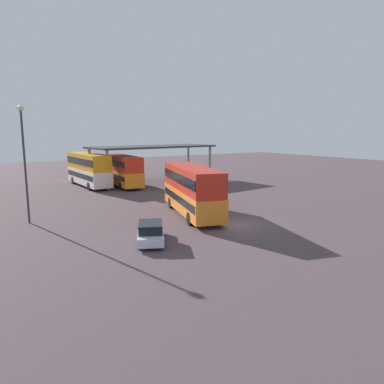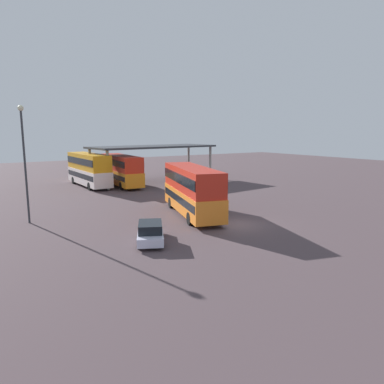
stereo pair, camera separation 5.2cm
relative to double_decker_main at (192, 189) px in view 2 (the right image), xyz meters
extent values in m
plane|color=#4C3D41|center=(1.16, -4.58, -2.28)|extent=(140.00, 140.00, 0.00)
cube|color=orange|center=(0.00, -0.01, -1.02)|extent=(5.34, 10.69, 1.82)
cube|color=red|center=(0.00, -0.01, 0.88)|extent=(5.21, 10.47, 1.97)
cube|color=black|center=(0.00, -0.01, -0.80)|extent=(5.26, 10.30, 0.62)
cube|color=black|center=(0.00, -0.01, 0.98)|extent=(5.26, 10.30, 0.79)
cube|color=black|center=(1.45, 4.93, -0.74)|extent=(2.08, 0.70, 1.09)
cube|color=orange|center=(1.45, 4.93, 0.13)|extent=(1.71, 0.57, 0.36)
cylinder|color=black|center=(-0.18, 3.40, -1.78)|extent=(0.55, 1.04, 1.00)
cylinder|color=black|center=(1.99, 2.77, -1.78)|extent=(0.55, 1.04, 1.00)
cylinder|color=black|center=(-2.00, -2.79, -1.78)|extent=(0.55, 1.04, 1.00)
cylinder|color=black|center=(0.18, -3.43, -1.78)|extent=(0.55, 1.04, 1.00)
cube|color=silver|center=(-6.45, -4.98, -1.78)|extent=(3.26, 4.38, 0.55)
cube|color=black|center=(-6.54, -5.16, -1.22)|extent=(2.33, 2.67, 0.58)
cylinder|color=black|center=(-6.55, -3.52, -1.98)|extent=(0.44, 0.63, 0.60)
cylinder|color=black|center=(-5.24, -4.17, -1.98)|extent=(0.44, 0.63, 0.60)
cylinder|color=black|center=(-7.66, -5.79, -1.98)|extent=(0.44, 0.63, 0.60)
cylinder|color=black|center=(-6.35, -6.44, -1.98)|extent=(0.44, 0.63, 0.60)
cube|color=white|center=(-2.55, 20.95, -0.99)|extent=(2.75, 10.67, 1.88)
cube|color=orange|center=(-2.55, 20.95, 0.98)|extent=(2.67, 10.45, 2.04)
cube|color=black|center=(-2.55, 20.95, -0.76)|extent=(2.77, 10.24, 0.64)
cube|color=black|center=(-2.55, 20.95, 1.08)|extent=(2.77, 10.24, 0.82)
cube|color=black|center=(-2.71, 26.20, -0.70)|extent=(2.06, 0.16, 1.13)
cube|color=orange|center=(-2.71, 26.20, 0.20)|extent=(1.70, 0.13, 0.36)
cylinder|color=black|center=(-3.74, 24.20, -1.78)|extent=(0.31, 1.01, 1.00)
cylinder|color=black|center=(-1.55, 24.27, -1.78)|extent=(0.31, 1.01, 1.00)
cylinder|color=black|center=(-3.54, 17.63, -1.78)|extent=(0.31, 1.01, 1.00)
cylinder|color=black|center=(-1.35, 17.70, -1.78)|extent=(0.31, 1.01, 1.00)
cube|color=orange|center=(1.18, 18.97, -1.04)|extent=(3.13, 10.49, 1.76)
cube|color=red|center=(1.18, 18.97, 0.79)|extent=(3.04, 10.28, 1.91)
cube|color=black|center=(1.18, 18.97, -0.83)|extent=(3.14, 10.08, 0.60)
cube|color=black|center=(1.18, 18.97, 0.89)|extent=(3.14, 10.08, 0.76)
cube|color=black|center=(1.50, 24.09, -0.78)|extent=(2.11, 0.23, 1.06)
cube|color=orange|center=(1.50, 24.09, 0.07)|extent=(1.74, 0.19, 0.36)
cylinder|color=black|center=(0.26, 22.25, -1.78)|extent=(0.34, 1.02, 1.00)
cylinder|color=black|center=(2.50, 22.11, -1.78)|extent=(0.34, 1.02, 1.00)
cylinder|color=black|center=(-0.14, 15.84, -1.78)|extent=(0.34, 1.02, 1.00)
cylinder|color=black|center=(2.09, 15.70, -1.78)|extent=(0.34, 1.02, 1.00)
cube|color=#33353A|center=(6.45, 19.94, 2.73)|extent=(18.46, 8.30, 0.25)
cylinder|color=#9E9B93|center=(14.47, 23.44, 0.16)|extent=(0.36, 0.36, 4.88)
cylinder|color=#9E9B93|center=(15.03, 18.20, 0.16)|extent=(0.36, 0.36, 4.88)
cylinder|color=#9E9B93|center=(-2.12, 21.69, 0.16)|extent=(0.36, 0.36, 4.88)
cylinder|color=#9E9B93|center=(-1.56, 16.45, 0.16)|extent=(0.36, 0.36, 4.88)
cylinder|color=#33353A|center=(-12.32, 4.62, 2.08)|extent=(0.16, 0.16, 8.72)
sphere|color=beige|center=(-12.32, 4.62, 6.59)|extent=(0.44, 0.44, 0.44)
camera|label=1|loc=(-16.39, -25.30, 4.88)|focal=33.34mm
camera|label=2|loc=(-16.34, -25.33, 4.88)|focal=33.34mm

